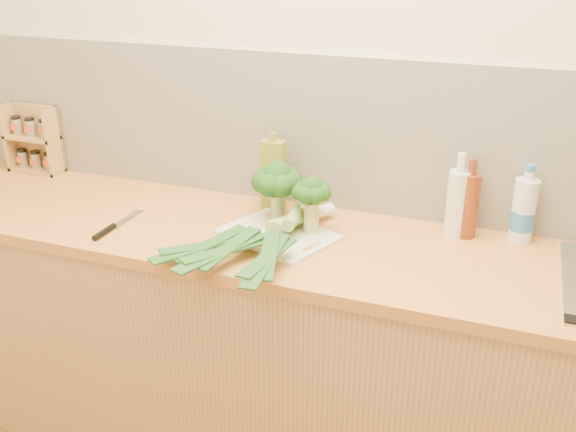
% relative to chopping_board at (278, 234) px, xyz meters
% --- Properties ---
extents(room_shell, '(3.50, 3.50, 3.50)m').
position_rel_chopping_board_xyz_m(room_shell, '(0.13, 0.30, 0.26)').
color(room_shell, beige).
rests_on(room_shell, ground).
extents(counter, '(3.20, 0.62, 0.90)m').
position_rel_chopping_board_xyz_m(counter, '(0.13, 0.01, -0.45)').
color(counter, tan).
rests_on(counter, ground).
extents(chopping_board, '(0.42, 0.37, 0.01)m').
position_rel_chopping_board_xyz_m(chopping_board, '(0.00, 0.00, 0.00)').
color(chopping_board, silver).
rests_on(chopping_board, counter).
extents(broccoli_left, '(0.17, 0.17, 0.21)m').
position_rel_chopping_board_xyz_m(broccoli_left, '(-0.04, 0.10, 0.15)').
color(broccoli_left, '#A3B067').
rests_on(broccoli_left, chopping_board).
extents(broccoli_right, '(0.13, 0.13, 0.19)m').
position_rel_chopping_board_xyz_m(broccoli_right, '(0.10, 0.05, 0.14)').
color(broccoli_right, '#A3B067').
rests_on(broccoli_right, chopping_board).
extents(leek_front, '(0.41, 0.59, 0.04)m').
position_rel_chopping_board_xyz_m(leek_front, '(-0.03, -0.01, 0.03)').
color(leek_front, white).
rests_on(leek_front, chopping_board).
extents(leek_mid, '(0.28, 0.59, 0.04)m').
position_rel_chopping_board_xyz_m(leek_mid, '(0.00, -0.07, 0.05)').
color(leek_mid, white).
rests_on(leek_mid, chopping_board).
extents(leek_back, '(0.12, 0.65, 0.04)m').
position_rel_chopping_board_xyz_m(leek_back, '(0.05, -0.07, 0.06)').
color(leek_back, white).
rests_on(leek_back, chopping_board).
extents(chefs_knife, '(0.03, 0.27, 0.02)m').
position_rel_chopping_board_xyz_m(chefs_knife, '(-0.54, -0.15, 0.00)').
color(chefs_knife, silver).
rests_on(chefs_knife, counter).
extents(spice_rack, '(0.23, 0.09, 0.27)m').
position_rel_chopping_board_xyz_m(spice_rack, '(-1.17, 0.25, 0.11)').
color(spice_rack, tan).
rests_on(spice_rack, counter).
extents(oil_tin, '(0.08, 0.05, 0.28)m').
position_rel_chopping_board_xyz_m(oil_tin, '(-0.10, 0.21, 0.12)').
color(oil_tin, olive).
rests_on(oil_tin, counter).
extents(glass_bottle, '(0.07, 0.07, 0.28)m').
position_rel_chopping_board_xyz_m(glass_bottle, '(0.54, 0.21, 0.11)').
color(glass_bottle, silver).
rests_on(glass_bottle, counter).
extents(amber_bottle, '(0.06, 0.06, 0.26)m').
position_rel_chopping_board_xyz_m(amber_bottle, '(0.57, 0.21, 0.11)').
color(amber_bottle, maroon).
rests_on(amber_bottle, counter).
extents(water_bottle, '(0.08, 0.08, 0.24)m').
position_rel_chopping_board_xyz_m(water_bottle, '(0.74, 0.24, 0.09)').
color(water_bottle, silver).
rests_on(water_bottle, counter).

